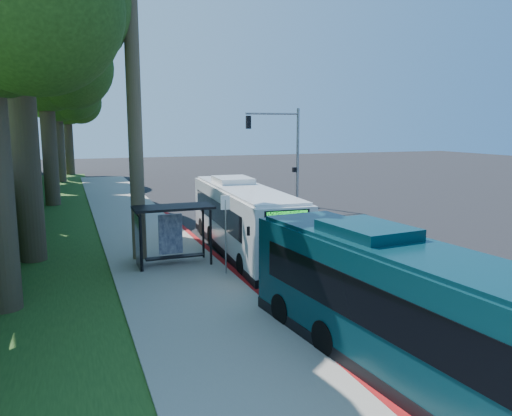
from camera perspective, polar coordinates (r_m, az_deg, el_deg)
name	(u,v)px	position (r m, az deg, el deg)	size (l,w,h in m)	color
ground	(296,238)	(26.01, 4.64, -3.47)	(140.00, 140.00, 0.00)	black
sidewalk	(155,249)	(23.85, -11.46, -4.66)	(4.50, 70.00, 0.12)	gray
red_curb	(228,267)	(20.59, -3.22, -6.73)	(0.25, 30.00, 0.13)	#9D1113
grass_verge	(29,238)	(28.52, -24.54, -3.09)	(8.00, 70.00, 0.06)	#234719
bus_shelter	(167,224)	(20.73, -10.18, -1.80)	(3.20, 1.51, 2.55)	black
stop_sign_pole	(226,224)	(19.07, -3.50, -1.80)	(0.35, 0.06, 3.17)	gray
traffic_signal_pole	(285,145)	(36.04, 3.32, 7.24)	(4.10, 0.30, 7.00)	gray
tree_2	(45,57)	(39.14, -22.96, 15.59)	(8.82, 8.40, 15.12)	#382B1E
tree_3	(21,49)	(47.34, -25.26, 16.08)	(10.08, 9.60, 17.28)	#382B1E
tree_4	(57,85)	(54.99, -21.84, 12.88)	(8.40, 8.00, 14.14)	#382B1E
tree_5	(67,98)	(62.93, -20.79, 11.72)	(7.35, 7.00, 12.86)	#382B1E
white_bus	(243,218)	(22.87, -1.52, -1.10)	(3.00, 11.20, 3.30)	silver
teal_bus	(414,312)	(12.03, 17.63, -11.27)	(3.45, 11.38, 3.34)	#092B33
pickup	(285,210)	(30.60, 3.39, -0.19)	(2.28, 4.94, 1.37)	silver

